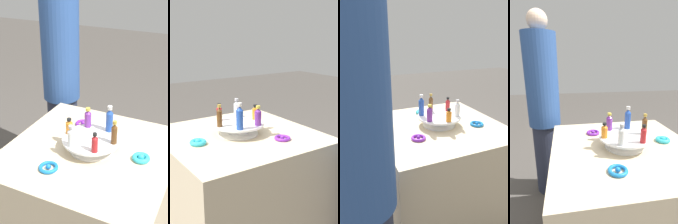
# 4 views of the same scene
# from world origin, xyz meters

# --- Properties ---
(party_table) EXTENTS (0.87, 0.87, 0.71)m
(party_table) POSITION_xyz_m (0.00, 0.00, 0.36)
(party_table) COLOR beige
(party_table) RESTS_ON ground_plane
(display_stand) EXTENTS (0.30, 0.30, 0.07)m
(display_stand) POSITION_xyz_m (0.00, 0.00, 0.76)
(display_stand) COLOR white
(display_stand) RESTS_ON party_table
(bottle_red) EXTENTS (0.03, 0.03, 0.10)m
(bottle_red) POSITION_xyz_m (0.11, 0.07, 0.83)
(bottle_red) COLOR #B21E23
(bottle_red) RESTS_ON display_stand
(bottle_brown) EXTENTS (0.03, 0.03, 0.13)m
(bottle_brown) POSITION_xyz_m (-0.01, 0.12, 0.84)
(bottle_brown) COLOR brown
(bottle_brown) RESTS_ON display_stand
(bottle_blue) EXTENTS (0.04, 0.04, 0.15)m
(bottle_blue) POSITION_xyz_m (-0.11, 0.06, 0.85)
(bottle_blue) COLOR #234CAD
(bottle_blue) RESTS_ON display_stand
(bottle_purple) EXTENTS (0.04, 0.04, 0.11)m
(bottle_purple) POSITION_xyz_m (-0.11, -0.07, 0.84)
(bottle_purple) COLOR #702D93
(bottle_purple) RESTS_ON display_stand
(bottle_orange) EXTENTS (0.04, 0.04, 0.09)m
(bottle_orange) POSITION_xyz_m (0.01, -0.12, 0.83)
(bottle_orange) COLOR orange
(bottle_orange) RESTS_ON display_stand
(bottle_clear) EXTENTS (0.04, 0.04, 0.12)m
(bottle_clear) POSITION_xyz_m (0.11, -0.06, 0.84)
(bottle_clear) COLOR silver
(bottle_clear) RESTS_ON display_stand
(ribbon_bow_blue) EXTENTS (0.10, 0.10, 0.03)m
(ribbon_bow_blue) POSITION_xyz_m (0.24, -0.11, 0.72)
(ribbon_bow_blue) COLOR blue
(ribbon_bow_blue) RESTS_ON party_table
(ribbon_bow_teal) EXTENTS (0.09, 0.09, 0.03)m
(ribbon_bow_teal) POSITION_xyz_m (-0.02, 0.27, 0.73)
(ribbon_bow_teal) COLOR #2DB7CC
(ribbon_bow_teal) RESTS_ON party_table
(ribbon_bow_purple) EXTENTS (0.09, 0.09, 0.03)m
(ribbon_bow_purple) POSITION_xyz_m (-0.22, -0.15, 0.72)
(ribbon_bow_purple) COLOR purple
(ribbon_bow_purple) RESTS_ON party_table
(person_figure) EXTENTS (0.27, 0.27, 1.60)m
(person_figure) POSITION_xyz_m (-0.61, -0.52, 0.81)
(person_figure) COLOR #282D42
(person_figure) RESTS_ON ground_plane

